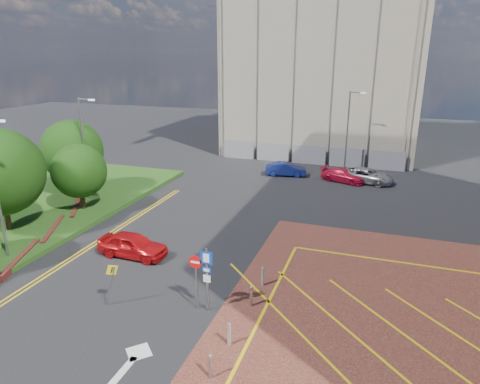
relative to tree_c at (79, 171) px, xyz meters
The scene contains 15 objects.
ground 17.10m from the tree_c, 36.53° to the right, with size 140.00×140.00×0.00m, color black.
retaining_wall 8.71m from the tree_c, 78.00° to the right, with size 6.06×20.33×0.40m.
tree_c is the anchor object (origin of this frame).
tree_d 4.30m from the tree_c, 135.00° to the left, with size 5.00×5.00×6.08m.
lamp_left_far 2.65m from the tree_c, 114.71° to the left, with size 1.53×0.16×8.00m.
lamp_back 25.19m from the tree_c, 45.68° to the left, with size 1.53×0.16×8.00m.
sign_cluster 16.53m from the tree_c, 33.16° to the right, with size 1.17×0.12×3.20m.
warning_sign 14.12m from the tree_c, 46.55° to the right, with size 0.82×0.43×2.24m.
bollard_row 19.83m from the tree_c, 36.44° to the right, with size 0.14×11.14×0.90m.
construction_building 33.81m from the tree_c, 65.77° to the left, with size 21.20×19.20×22.00m, color gray.
construction_fence 24.80m from the tree_c, 54.06° to the left, with size 21.60×0.06×2.00m, color gray.
car_red_left 9.54m from the tree_c, 34.42° to the right, with size 1.69×4.19×1.43m, color red.
car_blue_back 19.30m from the tree_c, 50.29° to the left, with size 1.37×3.94×1.30m, color navy.
car_red_back 23.01m from the tree_c, 39.11° to the left, with size 1.69×4.15×1.20m, color red.
car_silver_back 24.86m from the tree_c, 36.85° to the left, with size 2.21×4.79×1.33m, color #A09FA6.
Camera 1 is at (7.51, -14.87, 11.52)m, focal length 32.00 mm.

